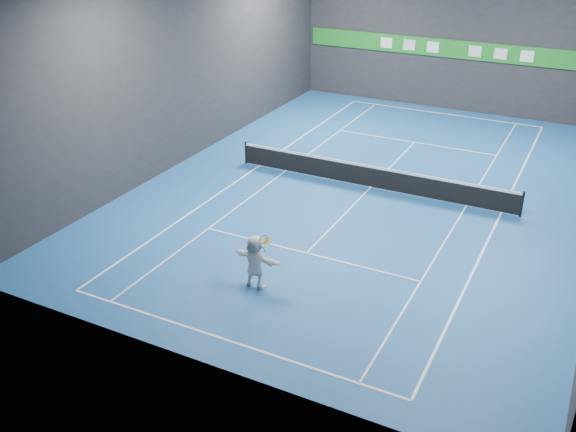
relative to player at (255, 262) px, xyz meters
The scene contains 18 objects.
ground 9.13m from the player, 86.59° to the left, with size 26.00×26.00×0.00m, color #1A5090.
wall_back 22.37m from the player, 88.60° to the left, with size 18.00×0.10×9.00m, color #242527.
wall_front 5.35m from the player, 82.18° to the right, with size 18.00×0.10×9.00m, color #242527.
wall_left 12.91m from the player, 133.01° to the left, with size 0.10×26.00×9.00m, color #242527.
baseline_near 3.01m from the player, 79.17° to the right, with size 10.98×0.08×0.01m, color white.
baseline_far 20.98m from the player, 88.52° to the left, with size 10.98×0.08×0.01m, color white.
sideline_doubles_left 10.37m from the player, 118.63° to the left, with size 0.08×23.78×0.01m, color white.
sideline_doubles_right 10.93m from the player, 56.38° to the left, with size 0.08×23.78×0.01m, color white.
sideline_singles_left 9.79m from the player, 111.49° to the left, with size 0.06×23.78×0.01m, color white.
sideline_singles_right 10.23m from the player, 62.85° to the left, with size 0.06×23.78×0.01m, color white.
service_line_near 2.87m from the player, 78.56° to the left, with size 8.23×0.06×0.01m, color white.
service_line_far 15.50m from the player, 88.00° to the left, with size 8.23×0.06×0.01m, color white.
center_service_line 9.13m from the player, 86.59° to the left, with size 0.06×12.80×0.01m, color white.
player is the anchor object (origin of this frame).
tennis_ball 2.25m from the player, behind, with size 0.06×0.06×0.06m, color #C7CF22.
tennis_net 9.09m from the player, 86.59° to the left, with size 12.50×0.10×1.07m.
sponsor_banner 22.16m from the player, 88.59° to the left, with size 17.64×0.11×1.00m.
tennis_racket 0.86m from the player, ahead, with size 0.48×0.38×0.62m.
Camera 1 is at (8.30, -24.14, 11.16)m, focal length 40.00 mm.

